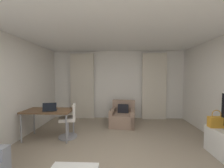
# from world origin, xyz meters

# --- Properties ---
(ground_plane) EXTENTS (12.00, 12.00, 0.00)m
(ground_plane) POSITION_xyz_m (0.00, 0.00, 0.00)
(ground_plane) COLOR gray
(wall_window) EXTENTS (5.12, 0.06, 2.60)m
(wall_window) POSITION_xyz_m (0.00, 3.03, 1.30)
(wall_window) COLOR silver
(wall_window) RESTS_ON ground
(ceiling) EXTENTS (5.12, 6.12, 0.06)m
(ceiling) POSITION_xyz_m (0.00, 0.00, 2.63)
(ceiling) COLOR white
(ceiling) RESTS_ON wall_left
(curtain_left_panel) EXTENTS (0.90, 0.06, 2.50)m
(curtain_left_panel) POSITION_xyz_m (-1.38, 2.90, 1.25)
(curtain_left_panel) COLOR beige
(curtain_left_panel) RESTS_ON ground
(curtain_right_panel) EXTENTS (0.90, 0.06, 2.50)m
(curtain_right_panel) POSITION_xyz_m (1.38, 2.90, 1.25)
(curtain_right_panel) COLOR beige
(curtain_right_panel) RESTS_ON ground
(armchair) EXTENTS (0.90, 0.97, 0.78)m
(armchair) POSITION_xyz_m (0.17, 2.20, 0.26)
(armchair) COLOR #997A66
(armchair) RESTS_ON ground
(desk) EXTENTS (1.22, 0.64, 0.75)m
(desk) POSITION_xyz_m (-1.79, 1.07, 0.68)
(desk) COLOR brown
(desk) RESTS_ON ground
(desk_chair) EXTENTS (0.49, 0.49, 0.88)m
(desk_chair) POSITION_xyz_m (-1.28, 1.15, 0.39)
(desk_chair) COLOR gray
(desk_chair) RESTS_ON ground
(laptop) EXTENTS (0.38, 0.33, 0.22)m
(laptop) POSITION_xyz_m (-1.70, 0.95, 0.80)
(laptop) COLOR #2D2D33
(laptop) RESTS_ON desk
(handbag_primary) EXTENTS (0.30, 0.14, 0.37)m
(handbag_primary) POSITION_xyz_m (2.06, 0.50, 0.67)
(handbag_primary) COLOR orange
(handbag_primary) RESTS_ON tv_console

